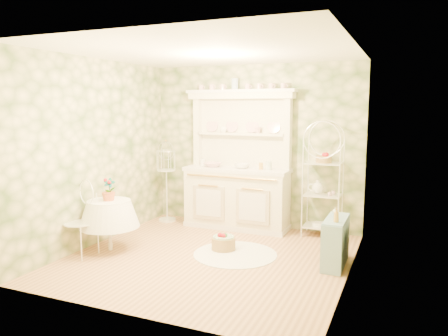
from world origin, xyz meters
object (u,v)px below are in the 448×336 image
at_px(round_table, 110,227).
at_px(cafe_chair, 79,227).
at_px(kitchen_dresser, 237,160).
at_px(bakers_rack, 323,178).
at_px(birdcage_stand, 167,183).
at_px(floor_basket, 224,241).
at_px(side_shelf, 336,241).

height_order(round_table, cafe_chair, cafe_chair).
bearing_deg(round_table, kitchen_dresser, 55.79).
xyz_separation_m(bakers_rack, birdcage_stand, (-2.69, -0.17, -0.22)).
bearing_deg(bakers_rack, kitchen_dresser, -177.45).
distance_m(bakers_rack, floor_basket, 1.86).
bearing_deg(cafe_chair, kitchen_dresser, 74.51).
relative_size(birdcage_stand, floor_basket, 3.55).
height_order(round_table, floor_basket, round_table).
bearing_deg(floor_basket, bakers_rack, 47.30).
bearing_deg(kitchen_dresser, birdcage_stand, -176.29).
bearing_deg(cafe_chair, floor_basket, 48.56).
height_order(bakers_rack, floor_basket, bakers_rack).
height_order(kitchen_dresser, cafe_chair, kitchen_dresser).
xyz_separation_m(birdcage_stand, floor_basket, (1.55, -1.08, -0.56)).
distance_m(side_shelf, floor_basket, 1.56).
bearing_deg(floor_basket, birdcage_stand, 145.18).
xyz_separation_m(kitchen_dresser, bakers_rack, (1.40, 0.08, -0.23)).
bearing_deg(side_shelf, cafe_chair, -170.94).
distance_m(kitchen_dresser, cafe_chair, 2.69).
height_order(side_shelf, floor_basket, side_shelf).
xyz_separation_m(kitchen_dresser, round_table, (-1.22, -1.79, -0.81)).
xyz_separation_m(side_shelf, cafe_chair, (-3.25, -0.98, 0.08)).
bearing_deg(side_shelf, bakers_rack, 100.14).
bearing_deg(round_table, floor_basket, 23.20).
height_order(birdcage_stand, floor_basket, birdcage_stand).
xyz_separation_m(bakers_rack, floor_basket, (-1.15, -1.24, -0.79)).
height_order(round_table, birdcage_stand, birdcage_stand).
relative_size(kitchen_dresser, floor_basket, 5.89).
bearing_deg(birdcage_stand, cafe_chair, -94.23).
height_order(kitchen_dresser, bakers_rack, kitchen_dresser).
bearing_deg(round_table, side_shelf, 11.77).
relative_size(side_shelf, floor_basket, 1.91).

